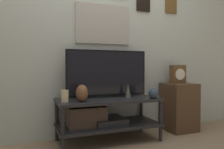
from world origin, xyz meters
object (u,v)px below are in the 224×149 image
object	(u,v)px
candle_jar	(65,96)
mantel_clock	(178,74)
vase_urn_stoneware	(82,93)
television	(108,73)
vase_round_glass	(153,93)
vase_slim_bronze	(128,91)

from	to	relation	value
candle_jar	mantel_clock	xyz separation A→B (m)	(1.56, 0.20, 0.20)
candle_jar	vase_urn_stoneware	bearing A→B (deg)	-5.61
television	vase_urn_stoneware	xyz separation A→B (m)	(-0.37, -0.22, -0.20)
vase_round_glass	mantel_clock	distance (m)	0.67
vase_urn_stoneware	mantel_clock	distance (m)	1.41
mantel_clock	candle_jar	bearing A→B (deg)	-172.86
vase_round_glass	vase_urn_stoneware	bearing A→B (deg)	174.66
vase_urn_stoneware	mantel_clock	xyz separation A→B (m)	(1.39, 0.21, 0.18)
vase_slim_bronze	candle_jar	distance (m)	0.76
television	vase_slim_bronze	size ratio (longest dim) A/B	6.13
television	candle_jar	size ratio (longest dim) A/B	7.86
television	candle_jar	xyz separation A→B (m)	(-0.54, -0.20, -0.23)
television	vase_urn_stoneware	size ratio (longest dim) A/B	5.61
mantel_clock	vase_urn_stoneware	bearing A→B (deg)	-171.27
vase_round_glass	candle_jar	size ratio (longest dim) A/B	0.93
vase_round_glass	vase_urn_stoneware	world-z (taller)	vase_urn_stoneware
vase_round_glass	vase_urn_stoneware	distance (m)	0.82
vase_slim_bronze	candle_jar	world-z (taller)	vase_slim_bronze
vase_urn_stoneware	vase_round_glass	bearing A→B (deg)	-5.34
candle_jar	mantel_clock	world-z (taller)	mantel_clock
vase_round_glass	television	bearing A→B (deg)	147.07
television	vase_round_glass	bearing A→B (deg)	-32.93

